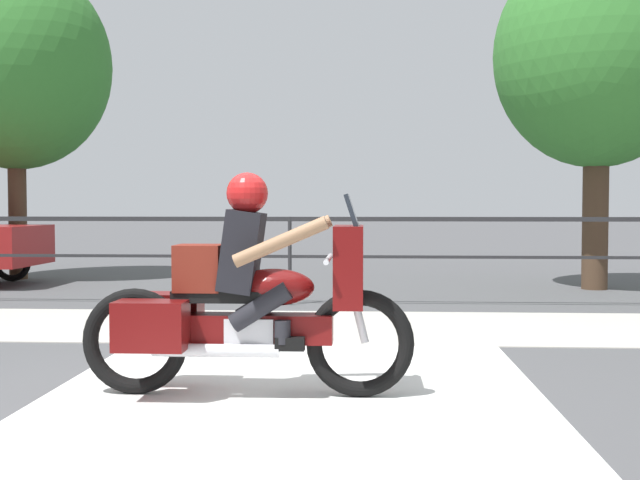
# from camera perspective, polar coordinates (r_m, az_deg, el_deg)

# --- Properties ---
(ground_plane) EXTENTS (120.00, 120.00, 0.00)m
(ground_plane) POSITION_cam_1_polar(r_m,az_deg,el_deg) (5.60, -7.39, -11.32)
(ground_plane) COLOR #4C4C4F
(sidewalk_band) EXTENTS (44.00, 2.40, 0.01)m
(sidewalk_band) POSITION_cam_1_polar(r_m,az_deg,el_deg) (8.90, -3.31, -6.10)
(sidewalk_band) COLOR #B7B2A8
(sidewalk_band) RESTS_ON ground
(crosswalk_band) EXTENTS (3.50, 6.00, 0.01)m
(crosswalk_band) POSITION_cam_1_polar(r_m,az_deg,el_deg) (5.34, -2.27, -11.96)
(crosswalk_band) COLOR silver
(crosswalk_band) RESTS_ON ground
(fence_railing) EXTENTS (36.00, 0.05, 1.18)m
(fence_railing) POSITION_cam_1_polar(r_m,az_deg,el_deg) (10.69, -2.16, 0.32)
(fence_railing) COLOR #232326
(fence_railing) RESTS_ON ground
(motorcycle) EXTENTS (2.34, 0.76, 1.56)m
(motorcycle) POSITION_cam_1_polar(r_m,az_deg,el_deg) (5.63, -5.39, -4.18)
(motorcycle) COLOR black
(motorcycle) RESTS_ON ground
(tree_behind_sign) EXTENTS (3.23, 3.23, 5.47)m
(tree_behind_sign) POSITION_cam_1_polar(r_m,az_deg,el_deg) (13.60, 19.15, 12.27)
(tree_behind_sign) COLOR #473323
(tree_behind_sign) RESTS_ON ground
(tree_behind_car) EXTENTS (3.37, 3.37, 5.68)m
(tree_behind_car) POSITION_cam_1_polar(r_m,az_deg,el_deg) (15.60, -20.86, 11.49)
(tree_behind_car) COLOR #473323
(tree_behind_car) RESTS_ON ground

